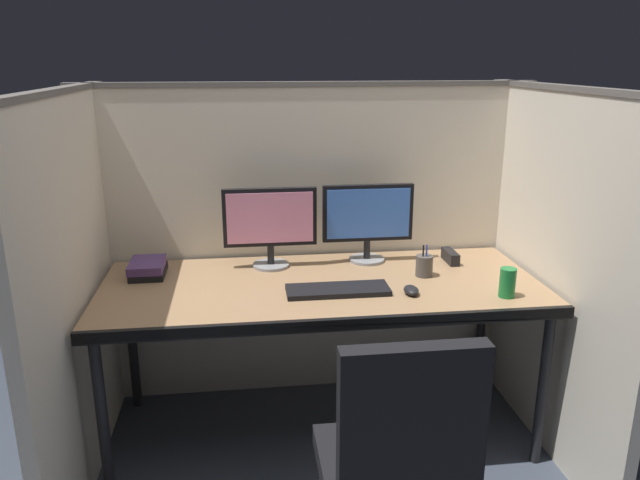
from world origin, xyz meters
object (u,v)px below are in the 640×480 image
monitor_left (270,222)px  soda_can (507,283)px  book_stack (148,268)px  monitor_right (368,218)px  keyboard_main (338,290)px  desk (322,294)px  pen_cup (424,266)px  red_stapler (450,256)px  computer_mouse (411,290)px

monitor_left → soda_can: bearing=-28.0°
monitor_left → book_stack: size_ratio=2.03×
soda_can → book_stack: (-1.49, 0.45, -0.03)m
monitor_right → keyboard_main: monitor_right is taller
keyboard_main → book_stack: book_stack is taller
monitor_right → soda_can: size_ratio=3.52×
keyboard_main → soda_can: size_ratio=3.52×
desk → keyboard_main: keyboard_main is taller
soda_can → keyboard_main: bearing=168.9°
keyboard_main → pen_cup: (0.41, 0.15, 0.04)m
monitor_left → keyboard_main: size_ratio=1.00×
keyboard_main → pen_cup: 0.44m
desk → red_stapler: red_stapler is taller
red_stapler → computer_mouse: bearing=-128.0°
red_stapler → soda_can: (0.08, -0.46, 0.03)m
desk → pen_cup: (0.47, 0.04, 0.10)m
keyboard_main → book_stack: size_ratio=2.03×
pen_cup → computer_mouse: bearing=-119.2°
keyboard_main → book_stack: bearing=158.7°
monitor_left → computer_mouse: (0.56, -0.42, -0.20)m
red_stapler → monitor_right: bearing=170.4°
computer_mouse → soda_can: (0.38, -0.08, 0.04)m
red_stapler → pen_cup: pen_cup is taller
monitor_left → desk: bearing=-51.3°
desk → soda_can: (0.73, -0.24, 0.11)m
keyboard_main → computer_mouse: size_ratio=4.48×
monitor_right → red_stapler: 0.44m
book_stack → monitor_left: bearing=4.9°
pen_cup → monitor_right: bearing=131.6°
monitor_left → soda_can: size_ratio=3.52×
computer_mouse → keyboard_main: bearing=169.3°
computer_mouse → book_stack: bearing=161.4°
book_stack → desk: bearing=-15.4°
monitor_left → pen_cup: 0.73m
computer_mouse → book_stack: 1.18m
book_stack → keyboard_main: bearing=-21.3°
monitor_left → computer_mouse: monitor_left is taller
red_stapler → book_stack: size_ratio=0.71×
monitor_right → book_stack: 1.04m
book_stack → monitor_right: bearing=4.0°
desk → monitor_left: monitor_left is taller
monitor_right → pen_cup: size_ratio=2.90×
desk → book_stack: 0.79m
desk → red_stapler: size_ratio=12.67×
desk → book_stack: size_ratio=8.99×
monitor_left → computer_mouse: bearing=-37.1°
desk → computer_mouse: computer_mouse is taller
soda_can → book_stack: 1.56m
computer_mouse → red_stapler: 0.48m
monitor_right → pen_cup: (0.21, -0.24, -0.17)m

